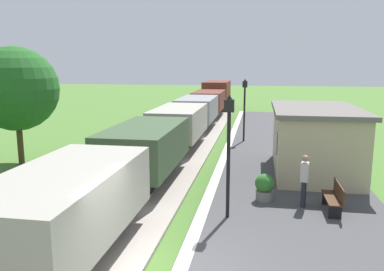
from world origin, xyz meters
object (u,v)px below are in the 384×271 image
at_px(station_hut, 314,140).
at_px(tree_trackside_far, 16,89).
at_px(person_waiting, 304,179).
at_px(freight_train, 191,115).
at_px(potted_planter, 264,187).
at_px(lamp_post_far, 245,98).
at_px(bench_near_hut, 334,197).
at_px(lamp_post_near, 229,134).

xyz_separation_m(station_hut, tree_trackside_far, (-13.69, -0.06, 1.99)).
bearing_deg(person_waiting, freight_train, -53.74).
height_order(potted_planter, lamp_post_far, lamp_post_far).
height_order(freight_train, bench_near_hut, freight_train).
bearing_deg(tree_trackside_far, station_hut, 0.24).
bearing_deg(tree_trackside_far, freight_train, 51.49).
bearing_deg(person_waiting, potted_planter, -5.11).
bearing_deg(freight_train, person_waiting, -65.26).
bearing_deg(bench_near_hut, person_waiting, 161.53).
relative_size(lamp_post_near, tree_trackside_far, 0.66).
relative_size(station_hut, lamp_post_near, 1.57).
bearing_deg(bench_near_hut, tree_trackside_far, 161.68).
bearing_deg(person_waiting, lamp_post_near, 40.61).
bearing_deg(lamp_post_near, lamp_post_far, 90.00).
distance_m(person_waiting, lamp_post_far, 10.96).
distance_m(station_hut, bench_near_hut, 4.70).
relative_size(freight_train, station_hut, 6.76).
bearing_deg(person_waiting, bench_near_hut, 173.06).
relative_size(freight_train, person_waiting, 22.92).
bearing_deg(lamp_post_far, bench_near_hut, -73.39).
bearing_deg(freight_train, bench_near_hut, -62.60).
bearing_deg(lamp_post_far, station_hut, -62.98).
height_order(freight_train, lamp_post_far, lamp_post_far).
relative_size(station_hut, person_waiting, 3.39).
bearing_deg(potted_planter, freight_train, 110.57).
relative_size(lamp_post_far, tree_trackside_far, 0.66).
relative_size(bench_near_hut, tree_trackside_far, 0.27).
height_order(person_waiting, lamp_post_near, lamp_post_near).
height_order(freight_train, station_hut, station_hut).
bearing_deg(tree_trackside_far, bench_near_hut, -18.32).
distance_m(bench_near_hut, potted_planter, 2.24).
distance_m(person_waiting, lamp_post_near, 3.14).
height_order(station_hut, lamp_post_far, lamp_post_far).
bearing_deg(person_waiting, station_hut, -89.67).
distance_m(potted_planter, lamp_post_near, 2.89).
relative_size(freight_train, lamp_post_near, 10.59).
distance_m(bench_near_hut, tree_trackside_far, 14.76).
distance_m(freight_train, station_hut, 10.97).
relative_size(bench_near_hut, lamp_post_far, 0.41).
bearing_deg(potted_planter, tree_trackside_far, 161.51).
height_order(bench_near_hut, potted_planter, potted_planter).
bearing_deg(station_hut, bench_near_hut, -89.43).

